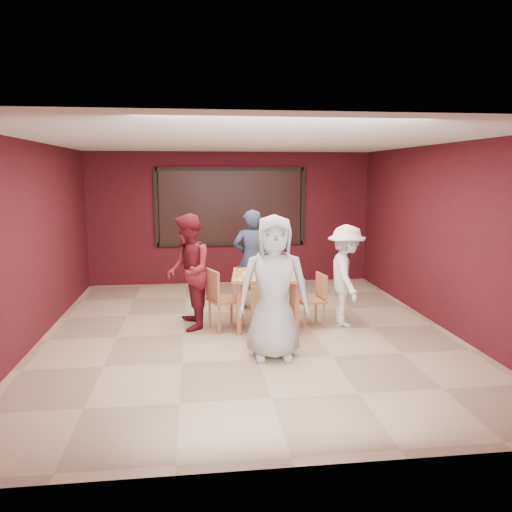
{
  "coord_description": "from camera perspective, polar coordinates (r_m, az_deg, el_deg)",
  "views": [
    {
      "loc": [
        -0.77,
        -7.14,
        2.36
      ],
      "look_at": [
        0.15,
        0.27,
        1.11
      ],
      "focal_mm": 35.0,
      "sensor_mm": 36.0,
      "label": 1
    }
  ],
  "objects": [
    {
      "name": "diner_left",
      "position": [
        7.62,
        -7.78,
        -1.8
      ],
      "size": [
        0.73,
        0.9,
        1.76
      ],
      "primitive_type": "imported",
      "rotation": [
        0.0,
        0.0,
        -1.5
      ],
      "color": "maroon",
      "rests_on": "floor"
    },
    {
      "name": "diner_right",
      "position": [
        7.86,
        10.24,
        -2.21
      ],
      "size": [
        0.68,
        1.07,
        1.57
      ],
      "primitive_type": "imported",
      "rotation": [
        0.0,
        0.0,
        1.48
      ],
      "color": "white",
      "rests_on": "floor"
    },
    {
      "name": "chair_right",
      "position": [
        7.83,
        6.74,
        -4.62
      ],
      "size": [
        0.45,
        0.45,
        0.81
      ],
      "color": "#AE6F43",
      "rests_on": "floor"
    },
    {
      "name": "chair_left",
      "position": [
        7.54,
        -4.09,
        -4.58
      ],
      "size": [
        0.58,
        0.58,
        0.94
      ],
      "color": "#AE6F43",
      "rests_on": "floor"
    },
    {
      "name": "diner_front",
      "position": [
        6.32,
        2.05,
        -3.63
      ],
      "size": [
        0.94,
        0.65,
        1.85
      ],
      "primitive_type": "imported",
      "rotation": [
        0.0,
        0.0,
        -0.07
      ],
      "color": "#A7A7A7",
      "rests_on": "floor"
    },
    {
      "name": "chair_front",
      "position": [
        7.01,
        1.27,
        -6.14
      ],
      "size": [
        0.52,
        0.52,
        0.83
      ],
      "color": "#AE6F43",
      "rests_on": "floor"
    },
    {
      "name": "window_blinds",
      "position": [
        10.64,
        -2.9,
        5.65
      ],
      "size": [
        3.0,
        0.02,
        1.5
      ],
      "primitive_type": "cube",
      "color": "black"
    },
    {
      "name": "chair_back",
      "position": [
        8.41,
        0.91,
        -3.39
      ],
      "size": [
        0.54,
        0.54,
        0.86
      ],
      "color": "#AE6F43",
      "rests_on": "floor"
    },
    {
      "name": "floor",
      "position": [
        7.56,
        -0.88,
        -8.7
      ],
      "size": [
        7.0,
        7.0,
        0.0
      ],
      "primitive_type": "plane",
      "color": "tan",
      "rests_on": "ground"
    },
    {
      "name": "diner_back",
      "position": [
        8.69,
        -0.54,
        -0.39
      ],
      "size": [
        0.64,
        0.43,
        1.74
      ],
      "primitive_type": "imported",
      "rotation": [
        0.0,
        0.0,
        3.12
      ],
      "color": "#2E3652",
      "rests_on": "floor"
    },
    {
      "name": "dining_table",
      "position": [
        7.67,
        1.28,
        -2.82
      ],
      "size": [
        1.16,
        1.16,
        0.98
      ],
      "color": "#B07248",
      "rests_on": "floor"
    }
  ]
}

